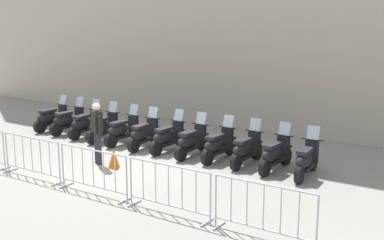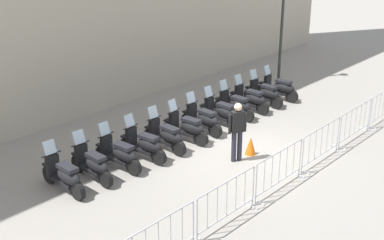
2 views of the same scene
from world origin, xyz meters
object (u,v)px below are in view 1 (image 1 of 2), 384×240
Objects in this scene: motorcycle_0 at (52,118)px; barrier_segment_2 at (32,158)px; motorcycle_3 at (103,127)px; motorcycle_7 at (191,142)px; motorcycle_8 at (218,145)px; officer_near_row_end at (97,130)px; barrier_segment_4 at (169,190)px; traffic_cone at (114,158)px; motorcycle_10 at (275,155)px; motorcycle_1 at (68,121)px; motorcycle_2 at (85,124)px; motorcycle_4 at (123,131)px; barrier_segment_3 at (93,172)px; motorcycle_11 at (306,160)px; barrier_segment_5 at (263,212)px; motorcycle_9 at (246,150)px; motorcycle_6 at (168,137)px; motorcycle_5 at (144,134)px.

barrier_segment_2 is at bearing -55.95° from motorcycle_0.
motorcycle_3 is 3.48m from motorcycle_7.
officer_near_row_end is (-2.97, -1.60, 0.53)m from motorcycle_8.
motorcycle_8 is 3.99m from barrier_segment_4.
barrier_segment_2 reaches higher than traffic_cone.
motorcycle_10 is (8.57, -1.52, 0.00)m from motorcycle_0.
motorcycle_1 is at bearing 142.49° from traffic_cone.
motorcycle_2 is 1.00× the size of motorcycle_3.
motorcycle_4 is at bearing 84.01° from barrier_segment_2.
barrier_segment_3 is at bearing -71.18° from traffic_cone.
officer_near_row_end is at bearing -141.47° from motorcycle_7.
motorcycle_3 is at bearing 170.90° from motorcycle_10.
barrier_segment_2 is at bearing -117.69° from officer_near_row_end.
motorcycle_4 is 0.99× the size of motorcycle_11.
motorcycle_2 is 0.85× the size of barrier_segment_3.
barrier_segment_5 is at bearing -9.68° from barrier_segment_2.
motorcycle_9 is at bearing -9.90° from motorcycle_0.
barrier_segment_2 is 1.00× the size of barrier_segment_3.
motorcycle_10 is (3.44, -0.57, 0.00)m from motorcycle_6.
motorcycle_11 reaches higher than barrier_segment_4.
officer_near_row_end reaches higher than motorcycle_6.
motorcycle_9 is 0.85× the size of barrier_segment_5.
motorcycle_11 is 0.85× the size of barrier_segment_3.
barrier_segment_2 is at bearing -146.49° from motorcycle_9.
motorcycle_5 is 0.86m from motorcycle_6.
barrier_segment_3 is (2.10, -0.36, 0.00)m from barrier_segment_2.
motorcycle_5 is at bearing 124.51° from barrier_segment_4.
barrier_segment_3 is (-0.01, -3.87, 0.07)m from motorcycle_6.
motorcycle_1 and motorcycle_8 have the same top height.
motorcycle_1 and motorcycle_10 have the same top height.
motorcycle_8 and motorcycle_9 have the same top height.
motorcycle_0 is 7.84m from motorcycle_9.
motorcycle_1 reaches higher than traffic_cone.
barrier_segment_4 is at bearing -41.23° from motorcycle_2.
motorcycle_1 is 4.35m from motorcycle_6.
barrier_segment_4 is at bearing -110.19° from motorcycle_10.
barrier_segment_3 is at bearing 170.32° from barrier_segment_4.
motorcycle_2 is 6.09m from motorcycle_9.
traffic_cone is at bearing -43.20° from motorcycle_2.
officer_near_row_end is (0.48, -2.09, 0.53)m from motorcycle_4.
motorcycle_3 and motorcycle_6 have the same top height.
barrier_segment_3 is at bearing -9.68° from barrier_segment_2.
barrier_segment_2 is 6.40m from barrier_segment_5.
motorcycle_9 is (3.45, -0.46, 0.00)m from motorcycle_5.
motorcycle_3 is at bearing 169.02° from motorcycle_5.
traffic_cone is at bearing 151.90° from barrier_segment_5.
motorcycle_11 is at bearing 57.51° from barrier_segment_4.
barrier_segment_5 is at bearing -34.27° from motorcycle_2.
motorcycle_11 is at bearing -9.45° from motorcycle_4.
motorcycle_8 is 0.99× the size of motorcycle_11.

